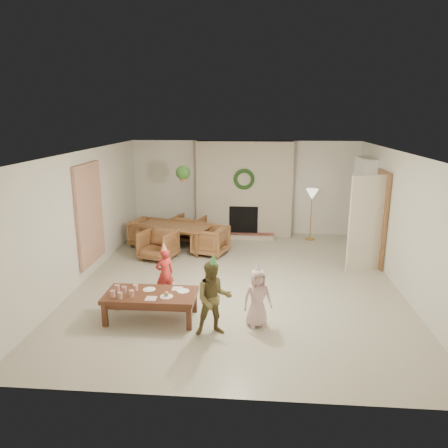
# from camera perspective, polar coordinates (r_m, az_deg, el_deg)

# --- Properties ---
(floor) EXTENTS (7.00, 7.00, 0.00)m
(floor) POSITION_cam_1_polar(r_m,az_deg,el_deg) (8.27, 1.87, -7.81)
(floor) COLOR #B7B29E
(floor) RESTS_ON ground
(ceiling) EXTENTS (7.00, 7.00, 0.00)m
(ceiling) POSITION_cam_1_polar(r_m,az_deg,el_deg) (7.67, 2.02, 9.73)
(ceiling) COLOR white
(ceiling) RESTS_ON wall_back
(wall_back) EXTENTS (7.00, 0.00, 7.00)m
(wall_back) POSITION_cam_1_polar(r_m,az_deg,el_deg) (11.30, 2.80, 4.94)
(wall_back) COLOR silver
(wall_back) RESTS_ON floor
(wall_front) EXTENTS (7.00, 0.00, 7.00)m
(wall_front) POSITION_cam_1_polar(r_m,az_deg,el_deg) (4.56, -0.20, -10.09)
(wall_front) COLOR silver
(wall_front) RESTS_ON floor
(wall_left) EXTENTS (0.00, 7.00, 7.00)m
(wall_left) POSITION_cam_1_polar(r_m,az_deg,el_deg) (8.55, -18.58, 0.99)
(wall_left) COLOR silver
(wall_left) RESTS_ON floor
(wall_right) EXTENTS (0.00, 7.00, 7.00)m
(wall_right) POSITION_cam_1_polar(r_m,az_deg,el_deg) (8.30, 23.11, 0.17)
(wall_right) COLOR silver
(wall_right) RESTS_ON floor
(fireplace_mass) EXTENTS (2.50, 0.40, 2.50)m
(fireplace_mass) POSITION_cam_1_polar(r_m,az_deg,el_deg) (11.10, 2.76, 4.76)
(fireplace_mass) COLOR maroon
(fireplace_mass) RESTS_ON floor
(fireplace_hearth) EXTENTS (1.60, 0.30, 0.12)m
(fireplace_hearth) POSITION_cam_1_polar(r_m,az_deg,el_deg) (11.03, 2.62, -1.65)
(fireplace_hearth) COLOR maroon
(fireplace_hearth) RESTS_ON floor
(fireplace_firebox) EXTENTS (0.75, 0.12, 0.75)m
(fireplace_firebox) POSITION_cam_1_polar(r_m,az_deg,el_deg) (11.09, 2.68, 0.53)
(fireplace_firebox) COLOR black
(fireplace_firebox) RESTS_ON floor
(fireplace_wreath) EXTENTS (0.54, 0.10, 0.54)m
(fireplace_wreath) POSITION_cam_1_polar(r_m,az_deg,el_deg) (10.83, 2.74, 6.12)
(fireplace_wreath) COLOR #183B16
(fireplace_wreath) RESTS_ON fireplace_mass
(floor_lamp_base) EXTENTS (0.25, 0.25, 0.03)m
(floor_lamp_base) POSITION_cam_1_polar(r_m,az_deg,el_deg) (11.17, 11.61, -1.98)
(floor_lamp_base) COLOR gold
(floor_lamp_base) RESTS_ON floor
(floor_lamp_post) EXTENTS (0.03, 0.03, 1.20)m
(floor_lamp_post) POSITION_cam_1_polar(r_m,az_deg,el_deg) (11.02, 11.77, 1.04)
(floor_lamp_post) COLOR gold
(floor_lamp_post) RESTS_ON floor
(floor_lamp_shade) EXTENTS (0.32, 0.32, 0.27)m
(floor_lamp_shade) POSITION_cam_1_polar(r_m,az_deg,el_deg) (10.90, 11.93, 3.98)
(floor_lamp_shade) COLOR beige
(floor_lamp_shade) RESTS_ON floor_lamp_post
(bookshelf_carcass) EXTENTS (0.30, 1.00, 2.20)m
(bookshelf_carcass) POSITION_cam_1_polar(r_m,az_deg,el_deg) (10.44, 18.34, 2.55)
(bookshelf_carcass) COLOR white
(bookshelf_carcass) RESTS_ON floor
(bookshelf_shelf_a) EXTENTS (0.30, 0.92, 0.03)m
(bookshelf_shelf_a) POSITION_cam_1_polar(r_m,az_deg,el_deg) (10.59, 17.96, -0.88)
(bookshelf_shelf_a) COLOR white
(bookshelf_shelf_a) RESTS_ON bookshelf_carcass
(bookshelf_shelf_b) EXTENTS (0.30, 0.92, 0.03)m
(bookshelf_shelf_b) POSITION_cam_1_polar(r_m,az_deg,el_deg) (10.49, 18.13, 1.22)
(bookshelf_shelf_b) COLOR white
(bookshelf_shelf_b) RESTS_ON bookshelf_carcass
(bookshelf_shelf_c) EXTENTS (0.30, 0.92, 0.03)m
(bookshelf_shelf_c) POSITION_cam_1_polar(r_m,az_deg,el_deg) (10.41, 18.30, 3.36)
(bookshelf_shelf_c) COLOR white
(bookshelf_shelf_c) RESTS_ON bookshelf_carcass
(bookshelf_shelf_d) EXTENTS (0.30, 0.92, 0.03)m
(bookshelf_shelf_d) POSITION_cam_1_polar(r_m,az_deg,el_deg) (10.34, 18.48, 5.53)
(bookshelf_shelf_d) COLOR white
(bookshelf_shelf_d) RESTS_ON bookshelf_carcass
(books_row_lower) EXTENTS (0.20, 0.40, 0.24)m
(books_row_lower) POSITION_cam_1_polar(r_m,az_deg,el_deg) (10.40, 18.09, -0.36)
(books_row_lower) COLOR maroon
(books_row_lower) RESTS_ON bookshelf_shelf_a
(books_row_mid) EXTENTS (0.20, 0.44, 0.24)m
(books_row_mid) POSITION_cam_1_polar(r_m,az_deg,el_deg) (10.50, 18.02, 2.03)
(books_row_mid) COLOR #254C8A
(books_row_mid) RESTS_ON bookshelf_shelf_b
(books_row_upper) EXTENTS (0.20, 0.36, 0.22)m
(books_row_upper) POSITION_cam_1_polar(r_m,az_deg,el_deg) (10.29, 18.38, 3.97)
(books_row_upper) COLOR #AF7625
(books_row_upper) RESTS_ON bookshelf_shelf_c
(door_frame) EXTENTS (0.05, 0.86, 2.04)m
(door_frame) POSITION_cam_1_polar(r_m,az_deg,el_deg) (9.45, 20.52, 0.65)
(door_frame) COLOR brown
(door_frame) RESTS_ON floor
(door_leaf) EXTENTS (0.77, 0.32, 2.00)m
(door_leaf) POSITION_cam_1_polar(r_m,az_deg,el_deg) (9.00, 18.82, -0.01)
(door_leaf) COLOR beige
(door_leaf) RESTS_ON floor
(curtain_panel) EXTENTS (0.06, 1.20, 2.00)m
(curtain_panel) POSITION_cam_1_polar(r_m,az_deg,el_deg) (8.71, -17.83, 1.30)
(curtain_panel) COLOR #D1B094
(curtain_panel) RESTS_ON wall_left
(dining_table) EXTENTS (1.93, 1.44, 0.60)m
(dining_table) POSITION_cam_1_polar(r_m,az_deg,el_deg) (10.13, -6.75, -1.81)
(dining_table) COLOR brown
(dining_table) RESTS_ON floor
(dining_chair_near) EXTENTS (0.91, 0.92, 0.67)m
(dining_chair_near) POSITION_cam_1_polar(r_m,az_deg,el_deg) (9.50, -8.97, -2.81)
(dining_chair_near) COLOR brown
(dining_chair_near) RESTS_ON floor
(dining_chair_far) EXTENTS (0.91, 0.92, 0.67)m
(dining_chair_far) POSITION_cam_1_polar(r_m,az_deg,el_deg) (10.76, -4.79, -0.59)
(dining_chair_far) COLOR brown
(dining_chair_far) RESTS_ON floor
(dining_chair_left) EXTENTS (0.92, 0.91, 0.67)m
(dining_chair_left) POSITION_cam_1_polar(r_m,az_deg,el_deg) (10.50, -10.35, -1.17)
(dining_chair_left) COLOR brown
(dining_chair_left) RESTS_ON floor
(dining_chair_right) EXTENTS (0.92, 0.91, 0.67)m
(dining_chair_right) POSITION_cam_1_polar(r_m,az_deg,el_deg) (9.71, -1.87, -2.25)
(dining_chair_right) COLOR brown
(dining_chair_right) RESTS_ON floor
(hanging_plant_cord) EXTENTS (0.01, 0.01, 0.70)m
(hanging_plant_cord) POSITION_cam_1_polar(r_m,az_deg,el_deg) (9.33, -5.64, 8.40)
(hanging_plant_cord) COLOR tan
(hanging_plant_cord) RESTS_ON ceiling
(hanging_plant_pot) EXTENTS (0.16, 0.16, 0.12)m
(hanging_plant_pot) POSITION_cam_1_polar(r_m,az_deg,el_deg) (9.38, -5.59, 6.27)
(hanging_plant_pot) COLOR brown
(hanging_plant_pot) RESTS_ON hanging_plant_cord
(hanging_plant_foliage) EXTENTS (0.32, 0.32, 0.32)m
(hanging_plant_foliage) POSITION_cam_1_polar(r_m,az_deg,el_deg) (9.36, -5.61, 7.00)
(hanging_plant_foliage) COLOR #1F4517
(hanging_plant_foliage) RESTS_ON hanging_plant_pot
(coffee_table_top) EXTENTS (1.44, 0.73, 0.07)m
(coffee_table_top) POSITION_cam_1_polar(r_m,az_deg,el_deg) (6.78, -9.95, -9.52)
(coffee_table_top) COLOR #552D1C
(coffee_table_top) RESTS_ON floor
(coffee_table_apron) EXTENTS (1.33, 0.62, 0.09)m
(coffee_table_apron) POSITION_cam_1_polar(r_m,az_deg,el_deg) (6.81, -9.92, -10.12)
(coffee_table_apron) COLOR #552D1C
(coffee_table_apron) RESTS_ON floor
(coffee_leg_fl) EXTENTS (0.08, 0.08, 0.38)m
(coffee_leg_fl) POSITION_cam_1_polar(r_m,az_deg,el_deg) (6.80, -15.92, -11.84)
(coffee_leg_fl) COLOR #552D1C
(coffee_leg_fl) RESTS_ON floor
(coffee_leg_fr) EXTENTS (0.08, 0.08, 0.38)m
(coffee_leg_fr) POSITION_cam_1_polar(r_m,az_deg,el_deg) (6.49, -4.77, -12.65)
(coffee_leg_fr) COLOR #552D1C
(coffee_leg_fr) RESTS_ON floor
(coffee_leg_bl) EXTENTS (0.08, 0.08, 0.38)m
(coffee_leg_bl) POSITION_cam_1_polar(r_m,az_deg,el_deg) (7.30, -14.35, -9.84)
(coffee_leg_bl) COLOR #552D1C
(coffee_leg_bl) RESTS_ON floor
(coffee_leg_br) EXTENTS (0.08, 0.08, 0.38)m
(coffee_leg_br) POSITION_cam_1_polar(r_m,az_deg,el_deg) (7.01, -4.02, -10.47)
(coffee_leg_br) COLOR #552D1C
(coffee_leg_br) RESTS_ON floor
(cup_a) EXTENTS (0.08, 0.08, 0.10)m
(cup_a) POSITION_cam_1_polar(r_m,az_deg,el_deg) (6.75, -14.93, -9.14)
(cup_a) COLOR silver
(cup_a) RESTS_ON coffee_table_top
(cup_b) EXTENTS (0.08, 0.08, 0.10)m
(cup_b) POSITION_cam_1_polar(r_m,az_deg,el_deg) (6.94, -14.34, -8.42)
(cup_b) COLOR silver
(cup_b) RESTS_ON coffee_table_top
(cup_c) EXTENTS (0.08, 0.08, 0.10)m
(cup_c) POSITION_cam_1_polar(r_m,az_deg,el_deg) (6.66, -13.99, -9.40)
(cup_c) COLOR silver
(cup_c) RESTS_ON coffee_table_top
(cup_d) EXTENTS (0.08, 0.08, 0.10)m
(cup_d) POSITION_cam_1_polar(r_m,az_deg,el_deg) (6.86, -13.42, -8.67)
(cup_d) COLOR silver
(cup_d) RESTS_ON coffee_table_top
(cup_e) EXTENTS (0.08, 0.08, 0.10)m
(cup_e) POSITION_cam_1_polar(r_m,az_deg,el_deg) (6.70, -12.49, -9.19)
(cup_e) COLOR silver
(cup_e) RESTS_ON coffee_table_top
(cup_f) EXTENTS (0.08, 0.08, 0.10)m
(cup_f) POSITION_cam_1_polar(r_m,az_deg,el_deg) (6.89, -11.96, -8.46)
(cup_f) COLOR silver
(cup_f) RESTS_ON coffee_table_top
(plate_a) EXTENTS (0.20, 0.20, 0.01)m
(plate_a) POSITION_cam_1_polar(r_m,az_deg,el_deg) (6.89, -10.15, -8.76)
(plate_a) COLOR white
(plate_a) RESTS_ON coffee_table_top
(plate_b) EXTENTS (0.20, 0.20, 0.01)m
(plate_b) POSITION_cam_1_polar(r_m,az_deg,el_deg) (6.60, -7.84, -9.75)
(plate_b) COLOR white
(plate_b) RESTS_ON coffee_table_top
(plate_c) EXTENTS (0.20, 0.20, 0.01)m
(plate_c) POSITION_cam_1_polar(r_m,az_deg,el_deg) (6.76, -5.60, -9.07)
(plate_c) COLOR white
(plate_c) RESTS_ON coffee_table_top
(food_scoop) EXTENTS (0.08, 0.08, 0.08)m
(food_scoop) POSITION_cam_1_polar(r_m,az_deg,el_deg) (6.59, -7.85, -9.41)
(food_scoop) COLOR tan
(food_scoop) RESTS_ON plate_b
(napkin_left) EXTENTS (0.17, 0.17, 0.01)m
(napkin_left) POSITION_cam_1_polar(r_m,az_deg,el_deg) (6.57, -9.91, -9.96)
(napkin_left) COLOR #DCA2A6
(napkin_left) RESTS_ON coffee_table_top
(napkin_right) EXTENTS (0.17, 0.17, 0.01)m
(napkin_right) POSITION_cam_1_polar(r_m,az_deg,el_deg) (6.86, -6.39, -8.74)
(napkin_right) COLOR #DCA2A6
(napkin_right) RESTS_ON coffee_table_top
(child_red) EXTENTS (0.40, 0.37, 0.91)m
(child_red) POSITION_cam_1_polar(r_m,az_deg,el_deg) (7.47, -8.06, -6.70)
(child_red) COLOR red
(child_red) RESTS_ON floor
(party_hat_red) EXTENTS (0.15, 0.15, 0.17)m
(party_hat_red) POSITION_cam_1_polar(r_m,az_deg,el_deg) (7.31, -8.20, -3.10)
(party_hat_red) COLOR #FFB954
(party_hat_red) RESTS_ON child_red
(child_plaid) EXTENTS (0.63, 0.54, 1.13)m
(child_plaid) POSITION_cam_1_polar(r_m,az_deg,el_deg) (6.19, -1.43, -10.13)
(child_plaid) COLOR brown
(child_plaid) RESTS_ON floor
(party_hat_plaid) EXTENTS (0.15, 0.15, 0.18)m
(party_hat_plaid) POSITION_cam_1_polar(r_m,az_deg,el_deg) (5.96, -1.47, -4.84)
(party_hat_plaid) COLOR #48A850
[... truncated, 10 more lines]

